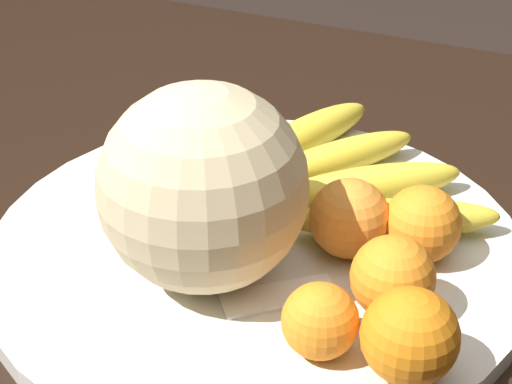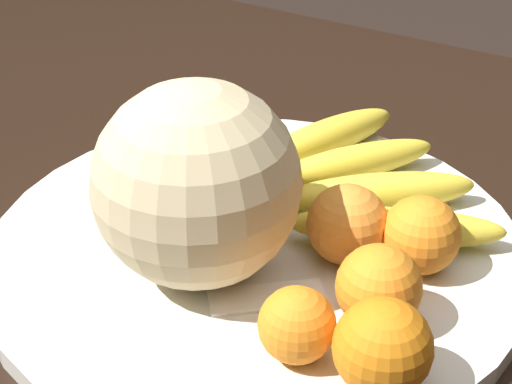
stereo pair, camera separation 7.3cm
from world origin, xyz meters
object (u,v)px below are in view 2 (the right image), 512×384
Objects in this scene: melon at (196,184)px; orange_back_right at (297,325)px; orange_front_left at (379,287)px; fruit_bowl at (256,248)px; kitchen_table at (295,333)px; orange_mid_center at (421,235)px; orange_top_small at (346,226)px; orange_back_left at (272,186)px; orange_front_right at (383,347)px; produce_tag at (267,297)px; banana_bunch at (360,179)px.

orange_back_right is at bearing 157.46° from melon.
orange_front_left is (-0.15, -0.02, -0.05)m from melon.
fruit_bowl is at bearing -18.44° from orange_front_left.
orange_back_right is (-0.07, 0.13, 0.13)m from kitchen_table.
kitchen_table is 24.25× the size of orange_mid_center.
orange_top_small reaches higher than fruit_bowl.
fruit_bowl is (0.03, 0.02, 0.10)m from kitchen_table.
orange_back_left reaches higher than kitchen_table.
orange_front_right reaches higher than orange_front_left.
produce_tag is (-0.05, 0.07, 0.01)m from fruit_bowl.
banana_bunch is 0.25m from orange_front_right.
orange_mid_center is at bearing -90.97° from orange_front_left.
orange_back_right is at bearing 62.35° from orange_front_left.
produce_tag is at bearing 127.17° from fruit_bowl.
orange_back_left is 0.61× the size of produce_tag.
orange_back_left is at bearing -4.04° from orange_mid_center.
melon is at bearing -157.17° from banana_bunch.
melon is 0.13m from orange_top_small.
orange_mid_center is 0.14m from produce_tag.
orange_front_right is 1.23× the size of orange_back_right.
orange_back_right is 0.07m from produce_tag.
orange_back_right is (-0.10, 0.11, 0.04)m from fruit_bowl.
orange_back_left reaches higher than banana_bunch.
fruit_bowl is 0.15m from orange_front_left.
orange_front_left is 0.94× the size of orange_front_right.
orange_back_right reaches higher than banana_bunch.
orange_front_left is at bearing 133.56° from orange_top_small.
orange_back_left is (0.15, -0.09, -0.00)m from orange_front_left.
orange_mid_center is at bearing -103.72° from orange_back_right.
orange_front_left is 0.96× the size of orange_top_small.
orange_mid_center is at bearing -170.83° from produce_tag.
banana_bunch is 0.23m from orange_back_right.
kitchen_table is 0.21m from melon.
orange_front_right reaches higher than orange_mid_center.
fruit_bowl is 8.32× the size of orange_back_left.
orange_front_left is at bearing 153.31° from produce_tag.
orange_front_right is at bearing 165.90° from melon.
orange_front_left is 0.07m from orange_back_right.
kitchen_table is 0.16m from banana_bunch.
fruit_bowl is 8.27× the size of orange_back_right.
fruit_bowl is 0.06m from orange_back_left.
orange_mid_center is at bearing 175.96° from orange_back_left.
orange_mid_center reaches higher than banana_bunch.
banana_bunch is at bearing -112.14° from fruit_bowl.
banana_bunch is 3.89× the size of orange_top_small.
melon is 2.54× the size of orange_mid_center.
fruit_bowl is 0.15m from orange_back_right.
orange_front_left is at bearing 89.03° from orange_mid_center.
orange_front_right is (-0.17, 0.11, 0.04)m from fruit_bowl.
fruit_bowl is 7.15× the size of orange_mid_center.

